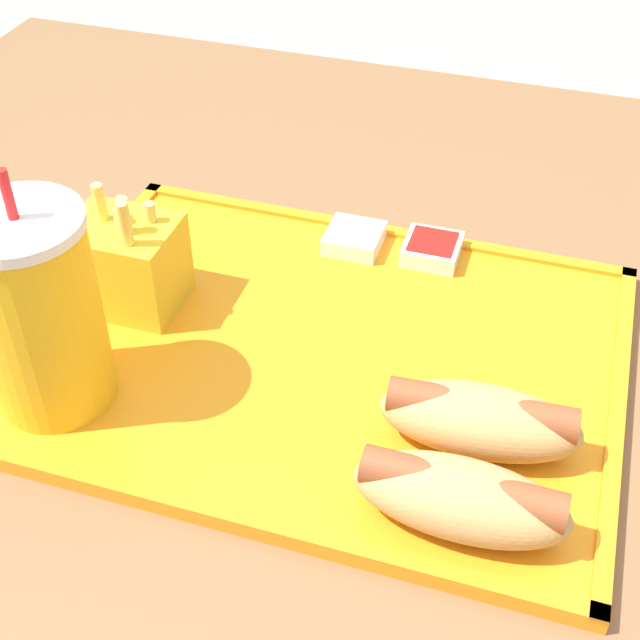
% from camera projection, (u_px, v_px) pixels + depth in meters
% --- Properties ---
extents(dining_table, '(1.26, 1.10, 0.74)m').
position_uv_depth(dining_table, '(351.00, 628.00, 0.93)').
color(dining_table, brown).
rests_on(dining_table, ground_plane).
extents(food_tray, '(0.47, 0.36, 0.01)m').
position_uv_depth(food_tray, '(320.00, 353.00, 0.70)').
color(food_tray, orange).
rests_on(food_tray, dining_table).
extents(soda_cup, '(0.09, 0.09, 0.19)m').
position_uv_depth(soda_cup, '(39.00, 312.00, 0.61)').
color(soda_cup, gold).
rests_on(soda_cup, food_tray).
extents(hot_dog_far, '(0.14, 0.06, 0.05)m').
position_uv_depth(hot_dog_far, '(461.00, 497.00, 0.56)').
color(hot_dog_far, tan).
rests_on(hot_dog_far, food_tray).
extents(hot_dog_near, '(0.14, 0.06, 0.05)m').
position_uv_depth(hot_dog_near, '(480.00, 419.00, 0.61)').
color(hot_dog_near, tan).
rests_on(hot_dog_near, food_tray).
extents(fries_carton, '(0.09, 0.07, 0.11)m').
position_uv_depth(fries_carton, '(126.00, 262.00, 0.72)').
color(fries_carton, gold).
rests_on(fries_carton, food_tray).
extents(sauce_cup_mayo, '(0.05, 0.05, 0.02)m').
position_uv_depth(sauce_cup_mayo, '(354.00, 238.00, 0.80)').
color(sauce_cup_mayo, silver).
rests_on(sauce_cup_mayo, food_tray).
extents(sauce_cup_ketchup, '(0.05, 0.05, 0.02)m').
position_uv_depth(sauce_cup_ketchup, '(432.00, 249.00, 0.79)').
color(sauce_cup_ketchup, silver).
rests_on(sauce_cup_ketchup, food_tray).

